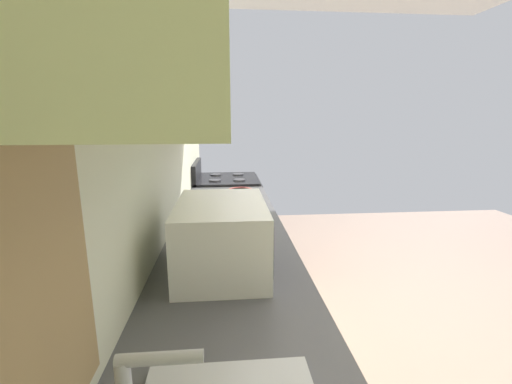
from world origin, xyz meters
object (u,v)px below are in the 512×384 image
(oven_range, at_px, (228,223))
(microwave, at_px, (222,236))
(kettle, at_px, (246,214))
(bowl, at_px, (241,192))

(oven_range, bearing_deg, microwave, 179.20)
(oven_range, height_order, microwave, microwave)
(oven_range, height_order, kettle, oven_range)
(oven_range, distance_m, kettle, 1.52)
(microwave, bearing_deg, kettle, -13.91)
(oven_range, bearing_deg, bowl, -172.02)
(microwave, bearing_deg, bowl, -5.81)
(microwave, relative_size, kettle, 2.61)
(bowl, bearing_deg, oven_range, 7.98)
(microwave, distance_m, kettle, 0.53)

